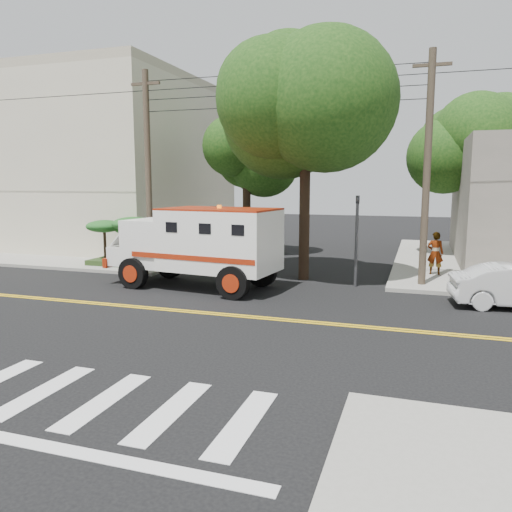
% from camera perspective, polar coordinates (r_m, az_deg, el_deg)
% --- Properties ---
extents(ground, '(100.00, 100.00, 0.00)m').
position_cam_1_polar(ground, '(15.90, -5.14, -6.57)').
color(ground, black).
rests_on(ground, ground).
extents(sidewalk_nw, '(17.00, 17.00, 0.15)m').
position_cam_1_polar(sidewalk_nw, '(34.09, -17.10, 1.24)').
color(sidewalk_nw, gray).
rests_on(sidewalk_nw, ground).
extents(building_left, '(16.00, 14.00, 10.00)m').
position_cam_1_polar(building_left, '(36.26, -18.68, 9.61)').
color(building_left, beige).
rests_on(building_left, sidewalk_nw).
extents(utility_pole_left, '(0.28, 0.28, 9.00)m').
position_cam_1_polar(utility_pole_left, '(23.26, -12.22, 9.20)').
color(utility_pole_left, '#382D23').
rests_on(utility_pole_left, ground).
extents(utility_pole_right, '(0.28, 0.28, 9.00)m').
position_cam_1_polar(utility_pole_right, '(20.29, 18.95, 9.09)').
color(utility_pole_right, '#382D23').
rests_on(utility_pole_right, ground).
extents(tree_main, '(6.08, 5.70, 9.85)m').
position_cam_1_polar(tree_main, '(20.96, 6.78, 16.85)').
color(tree_main, black).
rests_on(tree_main, ground).
extents(tree_left, '(4.48, 4.20, 7.70)m').
position_cam_1_polar(tree_left, '(27.38, -0.59, 11.81)').
color(tree_left, black).
rests_on(tree_left, ground).
extents(tree_right, '(4.80, 4.50, 8.20)m').
position_cam_1_polar(tree_right, '(30.05, 23.86, 11.50)').
color(tree_right, black).
rests_on(tree_right, ground).
extents(traffic_signal, '(0.15, 0.18, 3.60)m').
position_cam_1_polar(traffic_signal, '(19.91, 11.44, 2.84)').
color(traffic_signal, '#3F3F42').
rests_on(traffic_signal, ground).
extents(accessibility_sign, '(0.45, 0.10, 2.02)m').
position_cam_1_polar(accessibility_sign, '(23.87, -13.02, 1.61)').
color(accessibility_sign, '#3F3F42').
rests_on(accessibility_sign, ground).
extents(palm_planter, '(3.52, 2.63, 2.36)m').
position_cam_1_polar(palm_planter, '(24.88, -14.94, 2.45)').
color(palm_planter, '#1E3314').
rests_on(palm_planter, sidewalk_nw).
extents(armored_truck, '(7.14, 3.45, 3.14)m').
position_cam_1_polar(armored_truck, '(19.50, -6.46, 1.53)').
color(armored_truck, white).
rests_on(armored_truck, ground).
extents(pedestrian_a, '(0.70, 0.48, 1.86)m').
position_cam_1_polar(pedestrian_a, '(22.87, 19.81, 0.31)').
color(pedestrian_a, gray).
rests_on(pedestrian_a, sidewalk_ne).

